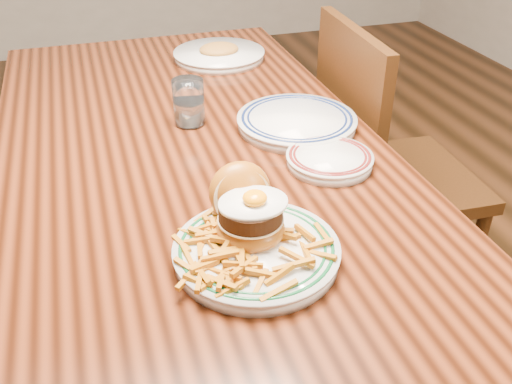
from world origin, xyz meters
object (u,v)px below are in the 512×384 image
object	(u,v)px
chair_right	(381,168)
main_plate	(254,236)
side_plate	(330,159)
table	(192,176)

from	to	relation	value
chair_right	main_plate	distance (m)	0.86
chair_right	side_plate	bearing A→B (deg)	48.58
chair_right	side_plate	world-z (taller)	chair_right
chair_right	side_plate	xyz separation A→B (m)	(-0.33, -0.34, 0.27)
chair_right	side_plate	distance (m)	0.55
table	chair_right	distance (m)	0.64
table	main_plate	xyz separation A→B (m)	(0.02, -0.42, 0.12)
main_plate	chair_right	bearing A→B (deg)	45.92
table	chair_right	xyz separation A→B (m)	(0.59, 0.16, -0.17)
main_plate	side_plate	distance (m)	0.33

